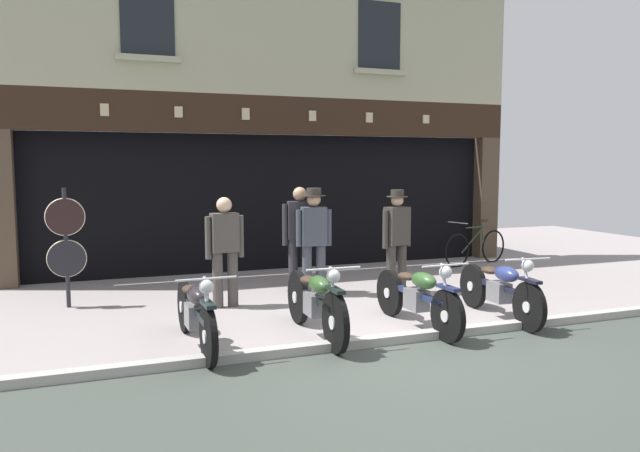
# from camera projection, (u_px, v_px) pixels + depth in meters

# --- Properties ---
(ground) EXTENTS (21.91, 22.00, 0.18)m
(ground) POSITION_uv_depth(u_px,v_px,m) (457.00, 375.00, 6.04)
(ground) COLOR gray
(shop_facade) EXTENTS (10.21, 4.42, 5.95)m
(shop_facade) POSITION_uv_depth(u_px,v_px,m) (253.00, 182.00, 13.33)
(shop_facade) COLOR black
(shop_facade) RESTS_ON ground
(motorcycle_left) EXTENTS (0.62, 2.02, 0.91)m
(motorcycle_left) POSITION_uv_depth(u_px,v_px,m) (196.00, 311.00, 6.74)
(motorcycle_left) COLOR black
(motorcycle_left) RESTS_ON ground
(motorcycle_center_left) EXTENTS (0.62, 2.02, 0.93)m
(motorcycle_center_left) POSITION_uv_depth(u_px,v_px,m) (316.00, 301.00, 7.17)
(motorcycle_center_left) COLOR black
(motorcycle_center_left) RESTS_ON ground
(motorcycle_center) EXTENTS (0.62, 1.99, 0.91)m
(motorcycle_center) POSITION_uv_depth(u_px,v_px,m) (417.00, 295.00, 7.56)
(motorcycle_center) COLOR black
(motorcycle_center) RESTS_ON ground
(motorcycle_center_right) EXTENTS (0.62, 1.95, 0.90)m
(motorcycle_center_right) POSITION_uv_depth(u_px,v_px,m) (500.00, 288.00, 8.01)
(motorcycle_center_right) COLOR black
(motorcycle_center_right) RESTS_ON ground
(salesman_left) EXTENTS (0.56, 0.25, 1.58)m
(salesman_left) POSITION_uv_depth(u_px,v_px,m) (225.00, 247.00, 8.65)
(salesman_left) COLOR #47423D
(salesman_left) RESTS_ON ground
(shopkeeper_center) EXTENTS (0.56, 0.36, 1.68)m
(shopkeeper_center) POSITION_uv_depth(u_px,v_px,m) (314.00, 236.00, 9.40)
(shopkeeper_center) COLOR #3D424C
(shopkeeper_center) RESTS_ON ground
(salesman_right) EXTENTS (0.55, 0.33, 1.64)m
(salesman_right) POSITION_uv_depth(u_px,v_px,m) (397.00, 237.00, 9.53)
(salesman_right) COLOR #38332D
(salesman_right) RESTS_ON ground
(assistant_far_right) EXTENTS (0.55, 0.29, 1.68)m
(assistant_far_right) POSITION_uv_depth(u_px,v_px,m) (300.00, 234.00, 9.61)
(assistant_far_right) COLOR #2D2D33
(assistant_far_right) RESTS_ON ground
(tyre_sign_pole) EXTENTS (0.54, 0.06, 1.71)m
(tyre_sign_pole) POSITION_uv_depth(u_px,v_px,m) (66.00, 239.00, 8.60)
(tyre_sign_pole) COLOR #232328
(tyre_sign_pole) RESTS_ON ground
(advert_board_near) EXTENTS (0.65, 0.03, 0.98)m
(advert_board_near) POSITION_uv_depth(u_px,v_px,m) (366.00, 176.00, 12.48)
(advert_board_near) COLOR beige
(leaning_bicycle) EXTENTS (1.74, 0.62, 0.93)m
(leaning_bicycle) POSITION_uv_depth(u_px,v_px,m) (476.00, 246.00, 12.37)
(leaning_bicycle) COLOR black
(leaning_bicycle) RESTS_ON ground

